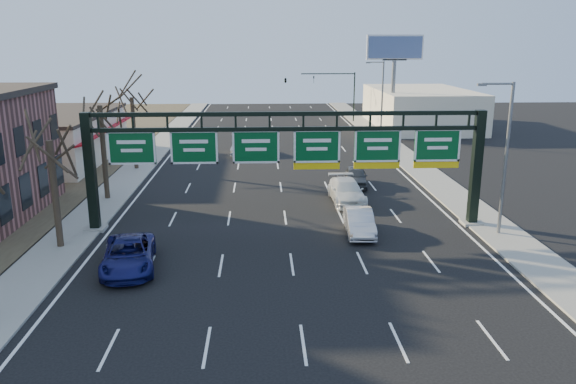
{
  "coord_description": "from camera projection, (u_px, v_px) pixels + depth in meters",
  "views": [
    {
      "loc": [
        -1.51,
        -25.11,
        11.16
      ],
      "look_at": [
        -0.08,
        4.52,
        3.2
      ],
      "focal_mm": 35.0,
      "sensor_mm": 36.0,
      "label": 1
    }
  ],
  "objects": [
    {
      "name": "car_grey_far",
      "position": [
        355.0,
        176.0,
        44.73
      ],
      "size": [
        2.4,
        4.7,
        1.53
      ],
      "primitive_type": "imported",
      "rotation": [
        0.0,
        0.0,
        -0.13
      ],
      "color": "#3C3E41",
      "rests_on": "ground"
    },
    {
      "name": "sign_gantry",
      "position": [
        289.0,
        154.0,
        33.71
      ],
      "size": [
        24.6,
        1.2,
        7.2
      ],
      "color": "black",
      "rests_on": "ground"
    },
    {
      "name": "ground",
      "position": [
        294.0,
        280.0,
        27.19
      ],
      "size": [
        160.0,
        160.0,
        0.0
      ],
      "primitive_type": "plane",
      "color": "black",
      "rests_on": "ground"
    },
    {
      "name": "billboard_right",
      "position": [
        394.0,
        59.0,
        68.93
      ],
      "size": [
        7.0,
        0.5,
        12.0
      ],
      "color": "slate",
      "rests_on": "ground"
    },
    {
      "name": "lane_markings",
      "position": [
        280.0,
        181.0,
        46.48
      ],
      "size": [
        21.6,
        120.0,
        0.01
      ],
      "primitive_type": "cube",
      "color": "white",
      "rests_on": "ground"
    },
    {
      "name": "car_silver_sedan",
      "position": [
        359.0,
        222.0,
        33.53
      ],
      "size": [
        1.79,
        4.56,
        1.48
      ],
      "primitive_type": "imported",
      "rotation": [
        0.0,
        0.0,
        -0.05
      ],
      "color": "#B1B1B6",
      "rests_on": "ground"
    },
    {
      "name": "sidewalk_left",
      "position": [
        124.0,
        182.0,
        45.87
      ],
      "size": [
        3.0,
        120.0,
        0.12
      ],
      "primitive_type": "cube",
      "color": "gray",
      "rests_on": "ground"
    },
    {
      "name": "streetlight_near",
      "position": [
        504.0,
        151.0,
        32.24
      ],
      "size": [
        2.15,
        0.22,
        9.0
      ],
      "color": "slate",
      "rests_on": "sidewalk_right"
    },
    {
      "name": "cream_strip",
      "position": [
        52.0,
        137.0,
        53.55
      ],
      "size": [
        10.9,
        18.4,
        4.7
      ],
      "color": "beige",
      "rests_on": "ground"
    },
    {
      "name": "tree_gantry",
      "position": [
        47.0,
        121.0,
        29.57
      ],
      "size": [
        3.6,
        3.6,
        8.48
      ],
      "color": "#32271C",
      "rests_on": "sidewalk_left"
    },
    {
      "name": "streetlight_far",
      "position": [
        381.0,
        96.0,
        65.04
      ],
      "size": [
        2.15,
        0.22,
        9.0
      ],
      "color": "slate",
      "rests_on": "sidewalk_right"
    },
    {
      "name": "car_white_wagon",
      "position": [
        347.0,
        191.0,
        40.2
      ],
      "size": [
        2.39,
        5.55,
        1.59
      ],
      "primitive_type": "imported",
      "rotation": [
        0.0,
        0.0,
        0.03
      ],
      "color": "white",
      "rests_on": "ground"
    },
    {
      "name": "car_blue_suv",
      "position": [
        129.0,
        255.0,
        28.31
      ],
      "size": [
        3.31,
        5.78,
        1.52
      ],
      "primitive_type": "imported",
      "rotation": [
        0.0,
        0.0,
        0.15
      ],
      "color": "navy",
      "rests_on": "ground"
    },
    {
      "name": "traffic_signal_mast",
      "position": [
        312.0,
        83.0,
        79.09
      ],
      "size": [
        10.16,
        0.54,
        7.0
      ],
      "color": "black",
      "rests_on": "ground"
    },
    {
      "name": "car_silver_distant",
      "position": [
        243.0,
        146.0,
        57.23
      ],
      "size": [
        2.47,
        5.21,
        1.65
      ],
      "primitive_type": "imported",
      "rotation": [
        0.0,
        0.0,
        -0.15
      ],
      "color": "#ADADB2",
      "rests_on": "ground"
    },
    {
      "name": "tree_mid",
      "position": [
        98.0,
        91.0,
        39.03
      ],
      "size": [
        3.6,
        3.6,
        9.24
      ],
      "color": "#32271C",
      "rests_on": "sidewalk_left"
    },
    {
      "name": "sidewalk_right",
      "position": [
        432.0,
        178.0,
        47.06
      ],
      "size": [
        3.0,
        120.0,
        0.12
      ],
      "primitive_type": "cube",
      "color": "gray",
      "rests_on": "ground"
    },
    {
      "name": "building_right_distant",
      "position": [
        420.0,
        108.0,
        75.71
      ],
      "size": [
        12.0,
        20.0,
        5.0
      ],
      "primitive_type": "cube",
      "color": "beige",
      "rests_on": "ground"
    },
    {
      "name": "tree_far",
      "position": [
        131.0,
        85.0,
        48.77
      ],
      "size": [
        3.6,
        3.6,
        8.86
      ],
      "color": "#32271C",
      "rests_on": "sidewalk_left"
    }
  ]
}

